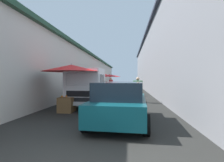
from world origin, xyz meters
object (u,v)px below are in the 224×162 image
fruit_stall_mid_lane (93,78)px  fruit_stall_near_right (109,77)px  delivery_truck (89,88)px  fruit_stall_far_left (71,73)px  hatchback_car (121,102)px  vendor_in_shade (111,84)px  parked_scooter (135,92)px  vendor_by_crates (138,88)px

fruit_stall_mid_lane → fruit_stall_near_right: size_ratio=0.79×
delivery_truck → fruit_stall_far_left: bearing=154.1°
hatchback_car → vendor_in_shade: vendor_in_shade is taller
fruit_stall_mid_lane → fruit_stall_far_left: bearing=178.9°
fruit_stall_far_left → delivery_truck: bearing=-25.9°
delivery_truck → fruit_stall_mid_lane: bearing=8.2°
fruit_stall_near_right → delivery_truck: fruit_stall_near_right is taller
fruit_stall_near_right → fruit_stall_far_left: 14.08m
fruit_stall_near_right → fruit_stall_far_left: size_ratio=1.03×
delivery_truck → parked_scooter: 6.17m
fruit_stall_far_left → hatchback_car: 3.37m
vendor_by_crates → parked_scooter: bearing=1.2°
vendor_by_crates → vendor_in_shade: vendor_in_shade is taller
fruit_stall_near_right → hatchback_car: size_ratio=0.72×
fruit_stall_near_right → parked_scooter: size_ratio=1.71×
fruit_stall_mid_lane → hatchback_car: bearing=-160.4°
vendor_in_shade → parked_scooter: (-2.86, -2.35, -0.53)m
hatchback_car → fruit_stall_far_left: bearing=51.9°
delivery_truck → vendor_in_shade: (8.39, -0.33, -0.06)m
fruit_stall_near_right → fruit_stall_far_left: bearing=178.9°
fruit_stall_mid_lane → parked_scooter: 3.93m
fruit_stall_far_left → parked_scooter: bearing=-25.9°
fruit_stall_near_right → vendor_in_shade: bearing=-171.5°
delivery_truck → vendor_by_crates: bearing=-54.9°
vendor_in_shade → parked_scooter: size_ratio=0.99×
delivery_truck → vendor_by_crates: 3.37m
fruit_stall_near_right → parked_scooter: (-7.31, -3.01, -1.28)m
vendor_by_crates → parked_scooter: size_ratio=0.99×
fruit_stall_mid_lane → parked_scooter: (1.98, -3.19, -1.15)m
fruit_stall_mid_lane → hatchback_car: size_ratio=0.57×
hatchback_car → vendor_in_shade: bearing=7.7°
hatchback_car → parked_scooter: size_ratio=2.37×
fruit_stall_mid_lane → fruit_stall_far_left: (-4.79, 0.09, 0.26)m
fruit_stall_near_right → vendor_in_shade: 4.56m
fruit_stall_near_right → vendor_by_crates: fruit_stall_near_right is taller
delivery_truck → vendor_by_crates: size_ratio=2.99×
hatchback_car → delivery_truck: size_ratio=0.80×
vendor_by_crates → hatchback_car: bearing=170.4°
fruit_stall_far_left → vendor_by_crates: 4.71m
fruit_stall_near_right → vendor_in_shade: (-4.45, -0.67, -0.75)m
fruit_stall_far_left → delivery_truck: 1.61m
parked_scooter → delivery_truck: bearing=154.1°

